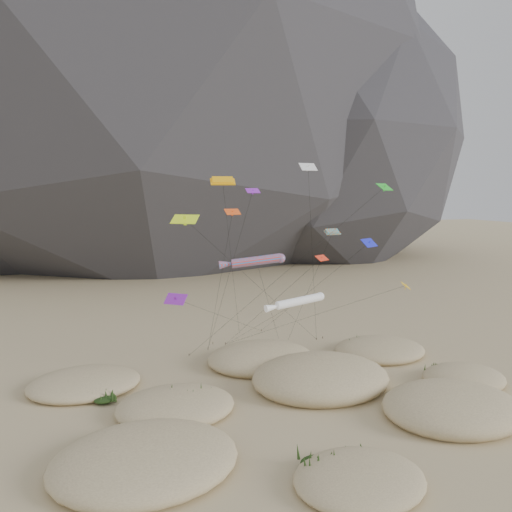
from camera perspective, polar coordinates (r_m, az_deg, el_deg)
The scene contains 10 objects.
ground at distance 50.86m, azimuth 6.71°, elevation -17.28°, with size 500.00×500.00×0.00m, color #CCB789.
rock_headland at distance 170.12m, azimuth -10.68°, elevation 25.03°, with size 226.37×148.64×177.50m.
dunes at distance 53.45m, azimuth 4.64°, elevation -15.14°, with size 50.37×36.31×4.17m.
dune_grass at distance 52.90m, azimuth 3.75°, elevation -15.25°, with size 42.04×26.73×1.47m.
kite_stakes at distance 71.01m, azimuth -0.39°, elevation -9.78°, with size 19.89×7.59×0.30m.
rainbow_tube_kite at distance 55.29m, azimuth -0.23°, elevation -0.59°, with size 12.35×14.04×14.32m.
white_tube_kite at distance 53.24m, azimuth 4.67°, elevation -5.24°, with size 7.31×19.49×10.28m.
orange_parafoil at distance 60.99m, azimuth -3.81°, elevation 8.39°, with size 6.97×11.30×22.96m.
multi_parafoil at distance 63.25m, azimuth 8.65°, elevation 2.58°, with size 3.49×8.62×16.52m.
delta_kites at distance 57.08m, azimuth 3.98°, elevation 2.64°, with size 30.33×21.16×24.68m.
Camera 1 is at (-20.87, -41.17, 21.35)m, focal length 35.00 mm.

